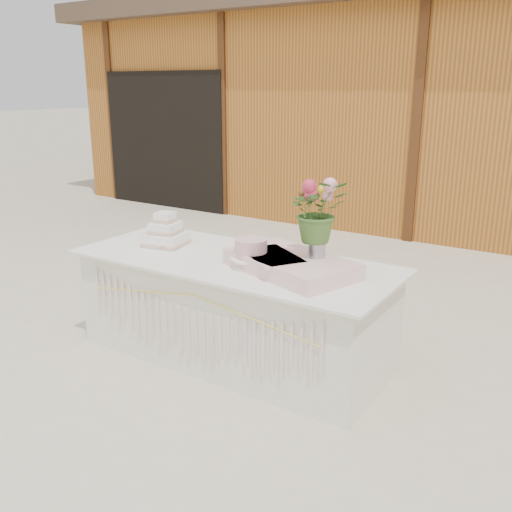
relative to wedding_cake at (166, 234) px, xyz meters
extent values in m
plane|color=beige|center=(0.67, -0.03, -0.86)|extent=(80.00, 80.00, 0.00)
cube|color=#A76723|center=(0.67, 5.97, 0.64)|extent=(12.00, 4.00, 3.00)
cube|color=#473627|center=(0.67, 5.97, 2.29)|extent=(12.60, 4.60, 0.30)
cube|color=black|center=(-3.53, 3.95, 0.24)|extent=(2.40, 0.08, 2.20)
cube|color=white|center=(0.67, -0.03, -0.48)|extent=(2.28, 0.88, 0.75)
cube|color=white|center=(0.67, -0.03, -0.10)|extent=(2.40, 1.00, 0.02)
cube|color=white|center=(0.00, 0.00, -0.04)|extent=(0.33, 0.33, 0.10)
cube|color=#DCA58B|center=(0.00, 0.00, -0.07)|extent=(0.35, 0.35, 0.02)
cube|color=white|center=(0.00, 0.00, 0.05)|extent=(0.24, 0.24, 0.09)
cube|color=#DCA58B|center=(0.00, 0.00, 0.03)|extent=(0.25, 0.25, 0.02)
cube|color=white|center=(0.00, 0.00, 0.14)|extent=(0.16, 0.16, 0.08)
cube|color=#DCA58B|center=(0.00, 0.00, 0.12)|extent=(0.17, 0.17, 0.02)
cylinder|color=white|center=(0.88, -0.11, -0.08)|extent=(0.24, 0.24, 0.02)
cylinder|color=white|center=(0.88, -0.11, -0.05)|extent=(0.07, 0.07, 0.05)
cylinder|color=white|center=(0.88, -0.11, -0.02)|extent=(0.28, 0.28, 0.01)
cylinder|color=#EBA9AD|center=(0.88, -0.11, 0.05)|extent=(0.22, 0.22, 0.13)
cube|color=#F6CBC6|center=(1.16, -0.05, -0.03)|extent=(0.99, 0.76, 0.11)
cylinder|color=#A5A5AA|center=(1.31, 0.03, 0.10)|extent=(0.11, 0.11, 0.15)
imported|color=#3E6428|center=(1.31, 0.03, 0.39)|extent=(0.50, 0.50, 0.42)
camera|label=1|loc=(2.96, -3.25, 1.12)|focal=40.00mm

